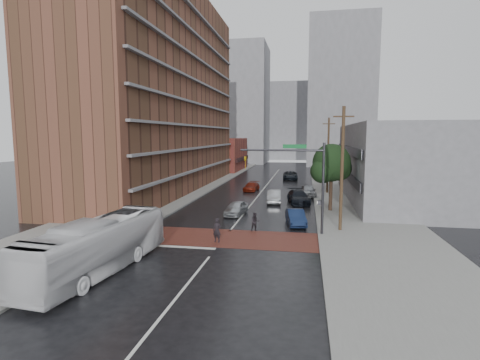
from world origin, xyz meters
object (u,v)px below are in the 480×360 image
Objects in this scene: pedestrian_b at (255,222)px; car_travel_a at (236,208)px; pedestrian_a at (217,230)px; car_travel_c at (251,187)px; car_parked_far at (308,191)px; car_parked_near at (296,217)px; transit_bus at (98,246)px; car_travel_b at (274,197)px; suv_travel at (290,175)px; car_parked_mid at (298,197)px.

car_travel_a is at bearing 93.86° from pedestrian_b.
car_travel_c is (-1.19, 25.34, -0.29)m from pedestrian_a.
car_travel_c is at bearing 149.07° from car_parked_far.
car_parked_near is at bearing -64.93° from car_travel_c.
transit_bus is 2.69× the size of car_travel_c.
car_travel_a is 7.91m from car_travel_b.
pedestrian_a is at bearing -81.59° from car_travel_c.
car_parked_far is (2.99, -17.51, -0.00)m from suv_travel.
suv_travel is at bearing 89.52° from car_travel_a.
car_travel_a is 0.78× the size of car_parked_mid.
pedestrian_b is at bearing -96.19° from car_travel_b.
car_travel_c is at bearing 100.00° from car_travel_a.
car_parked_far is at bearing -82.76° from suv_travel.
car_parked_near is at bearing -101.20° from car_parked_far.
car_parked_far is (3.89, 5.24, 0.02)m from car_travel_b.
car_parked_far is (1.10, 5.24, -0.01)m from car_parked_mid.
car_parked_near is (5.49, 6.32, -0.22)m from pedestrian_a.
car_travel_c is at bearing 107.14° from pedestrian_a.
transit_bus reaches higher than car_parked_mid.
pedestrian_a is 1.15× the size of pedestrian_b.
car_travel_a is at bearing -99.94° from suv_travel.
suv_travel is at bearing 83.22° from car_travel_b.
car_parked_near is (10.70, 13.31, -0.86)m from transit_bus.
transit_bus reaches higher than car_parked_far.
car_parked_mid is 5.35m from car_parked_far.
car_travel_b is 0.82× the size of suv_travel.
car_travel_a is (4.86, 16.36, -0.85)m from transit_bus.
pedestrian_a is (5.21, 6.98, -0.64)m from transit_bus.
suv_travel reaches higher than car_travel_b.
car_parked_far is (6.59, 21.92, -0.15)m from pedestrian_a.
pedestrian_a is 9.39m from car_travel_a.
pedestrian_b is 13.18m from car_travel_b.
pedestrian_b reaches higher than car_travel_b.
car_parked_far is at bearing 67.23° from car_parked_mid.
car_parked_near is (2.79, -10.36, -0.05)m from car_travel_b.
car_travel_b is 22.77m from suv_travel.
car_travel_a is 0.98× the size of car_travel_c.
pedestrian_a reaches higher than car_parked_near.
car_parked_mid is at bearing 80.13° from car_parked_near.
car_parked_mid is at bearing 58.35° from car_travel_a.
car_travel_c is at bearing 78.53° from pedestrian_b.
car_travel_c is at bearing 116.72° from car_parked_mid.
car_travel_b is 1.08× the size of car_parked_near.
car_parked_far is at bearing 73.27° from transit_bus.
pedestrian_b is 22.12m from car_travel_c.
pedestrian_b is (7.53, 10.48, -0.76)m from transit_bus.
car_parked_far reaches higher than car_parked_near.
pedestrian_b is (2.32, 3.50, -0.11)m from pedestrian_a.
car_parked_mid reaches higher than suv_travel.
car_parked_mid reaches higher than car_parked_far.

